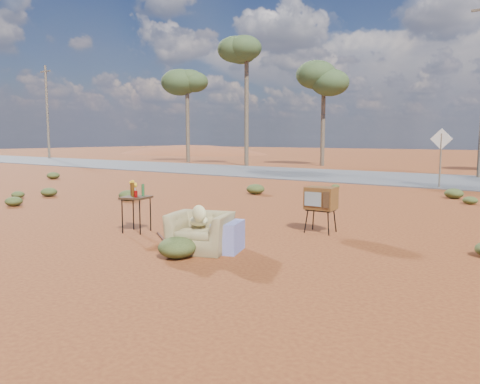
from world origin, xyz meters
The scene contains 13 objects.
ground centered at (0.00, 0.00, 0.00)m, with size 140.00×140.00×0.00m, color brown.
highway centered at (0.00, 15.00, 0.02)m, with size 140.00×7.00×0.04m, color #565659.
dirt_mound centered at (-30.00, 34.00, 0.00)m, with size 26.00×18.00×2.00m, color brown.
armchair centered at (0.62, -0.45, 0.39)m, with size 1.24×1.04×0.84m.
tv_unit centered at (1.51, 2.01, 0.67)m, with size 0.59×0.49×0.90m.
side_table centered at (-1.51, -0.02, 0.73)m, with size 0.61×0.61×0.99m.
rusty_bar centered at (-0.30, -0.43, 0.02)m, with size 0.05×0.05×1.69m, color #4A1E13.
road_sign centered at (1.50, 12.00, 1.50)m, with size 0.78×0.06×2.19m.
eucalyptus_far_left centered at (-18.00, 20.00, 5.94)m, with size 3.20×3.20×7.10m.
eucalyptus_left centered at (-12.00, 19.00, 6.92)m, with size 3.20×3.20×8.10m.
eucalyptus_near_left centered at (-8.00, 22.00, 5.45)m, with size 3.20×3.20×6.60m.
utility_pole_west centered at (-32.00, 17.50, 4.15)m, with size 1.40×0.20×8.00m.
scrub_patch centered at (-0.82, 4.41, 0.14)m, with size 17.49×8.07×0.33m.
Camera 1 is at (5.45, -6.26, 1.86)m, focal length 35.00 mm.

